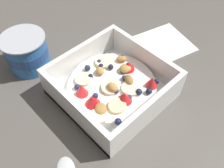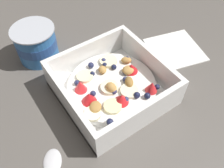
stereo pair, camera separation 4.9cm
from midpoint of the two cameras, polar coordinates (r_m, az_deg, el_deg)
ground_plane at (r=0.51m, az=1.34°, el=-2.24°), size 2.40×2.40×0.00m
fruit_bowl at (r=0.49m, az=2.84°, el=-0.80°), size 0.20×0.20×0.07m
yogurt_cup at (r=0.58m, az=-15.06°, el=9.05°), size 0.10×0.10×0.08m
folded_napkin at (r=0.62m, az=16.79°, el=7.70°), size 0.15×0.15×0.01m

